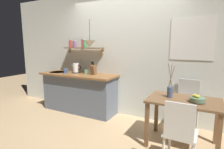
{
  "coord_description": "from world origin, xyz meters",
  "views": [
    {
      "loc": [
        1.56,
        -2.94,
        1.55
      ],
      "look_at": [
        -0.1,
        0.25,
        0.95
      ],
      "focal_mm": 28.94,
      "sensor_mm": 36.0,
      "label": 1
    }
  ],
  "objects_px": {
    "dining_chair_far": "(187,103)",
    "twig_vase": "(170,91)",
    "electric_kettle": "(76,68)",
    "pendant_lamp": "(90,44)",
    "coffee_mug_spare": "(86,72)",
    "dining_table": "(183,107)",
    "knife_block": "(93,69)",
    "dining_chair_near": "(180,132)",
    "coffee_mug_by_sink": "(65,71)",
    "fruit_bowl": "(198,99)"
  },
  "relations": [
    {
      "from": "dining_chair_far",
      "to": "twig_vase",
      "type": "height_order",
      "value": "twig_vase"
    },
    {
      "from": "dining_chair_far",
      "to": "electric_kettle",
      "type": "xyz_separation_m",
      "value": [
        -2.43,
        -0.05,
        0.49
      ]
    },
    {
      "from": "dining_chair_far",
      "to": "pendant_lamp",
      "type": "distance_m",
      "value": 2.21
    },
    {
      "from": "coffee_mug_spare",
      "to": "pendant_lamp",
      "type": "bearing_deg",
      "value": -30.8
    },
    {
      "from": "dining_table",
      "to": "electric_kettle",
      "type": "xyz_separation_m",
      "value": [
        -2.43,
        0.51,
        0.39
      ]
    },
    {
      "from": "knife_block",
      "to": "pendant_lamp",
      "type": "xyz_separation_m",
      "value": [
        -0.01,
        -0.1,
        0.55
      ]
    },
    {
      "from": "dining_table",
      "to": "coffee_mug_spare",
      "type": "relative_size",
      "value": 8.25
    },
    {
      "from": "dining_chair_near",
      "to": "pendant_lamp",
      "type": "bearing_deg",
      "value": 152.75
    },
    {
      "from": "coffee_mug_spare",
      "to": "dining_chair_near",
      "type": "bearing_deg",
      "value": -27.59
    },
    {
      "from": "dining_table",
      "to": "dining_chair_near",
      "type": "xyz_separation_m",
      "value": [
        0.03,
        -0.63,
        -0.11
      ]
    },
    {
      "from": "twig_vase",
      "to": "electric_kettle",
      "type": "xyz_separation_m",
      "value": [
        -2.22,
        0.49,
        0.17
      ]
    },
    {
      "from": "dining_table",
      "to": "coffee_mug_by_sink",
      "type": "relative_size",
      "value": 8.02
    },
    {
      "from": "dining_chair_far",
      "to": "fruit_bowl",
      "type": "relative_size",
      "value": 4.43
    },
    {
      "from": "electric_kettle",
      "to": "coffee_mug_by_sink",
      "type": "distance_m",
      "value": 0.25
    },
    {
      "from": "dining_table",
      "to": "dining_chair_near",
      "type": "relative_size",
      "value": 1.15
    },
    {
      "from": "twig_vase",
      "to": "coffee_mug_by_sink",
      "type": "bearing_deg",
      "value": 172.2
    },
    {
      "from": "fruit_bowl",
      "to": "coffee_mug_spare",
      "type": "relative_size",
      "value": 1.67
    },
    {
      "from": "dining_table",
      "to": "pendant_lamp",
      "type": "xyz_separation_m",
      "value": [
        -1.95,
        0.39,
        0.95
      ]
    },
    {
      "from": "electric_kettle",
      "to": "coffee_mug_spare",
      "type": "xyz_separation_m",
      "value": [
        0.28,
        0.0,
        -0.07
      ]
    },
    {
      "from": "fruit_bowl",
      "to": "electric_kettle",
      "type": "xyz_separation_m",
      "value": [
        -2.61,
        0.56,
        0.22
      ]
    },
    {
      "from": "dining_chair_near",
      "to": "fruit_bowl",
      "type": "xyz_separation_m",
      "value": [
        0.15,
        0.58,
        0.27
      ]
    },
    {
      "from": "dining_chair_far",
      "to": "fruit_bowl",
      "type": "height_order",
      "value": "dining_chair_far"
    },
    {
      "from": "dining_table",
      "to": "electric_kettle",
      "type": "height_order",
      "value": "electric_kettle"
    },
    {
      "from": "dining_chair_near",
      "to": "electric_kettle",
      "type": "relative_size",
      "value": 3.52
    },
    {
      "from": "coffee_mug_by_sink",
      "to": "fruit_bowl",
      "type": "bearing_deg",
      "value": -8.14
    },
    {
      "from": "knife_block",
      "to": "coffee_mug_by_sink",
      "type": "distance_m",
      "value": 0.69
    },
    {
      "from": "fruit_bowl",
      "to": "electric_kettle",
      "type": "height_order",
      "value": "electric_kettle"
    },
    {
      "from": "dining_chair_near",
      "to": "coffee_mug_by_sink",
      "type": "relative_size",
      "value": 7.0
    },
    {
      "from": "fruit_bowl",
      "to": "pendant_lamp",
      "type": "height_order",
      "value": "pendant_lamp"
    },
    {
      "from": "dining_chair_near",
      "to": "electric_kettle",
      "type": "xyz_separation_m",
      "value": [
        -2.46,
        1.14,
        0.5
      ]
    },
    {
      "from": "dining_chair_far",
      "to": "coffee_mug_spare",
      "type": "relative_size",
      "value": 7.41
    },
    {
      "from": "twig_vase",
      "to": "dining_table",
      "type": "bearing_deg",
      "value": -5.07
    },
    {
      "from": "dining_table",
      "to": "fruit_bowl",
      "type": "bearing_deg",
      "value": -15.82
    },
    {
      "from": "dining_table",
      "to": "coffee_mug_by_sink",
      "type": "distance_m",
      "value": 2.65
    },
    {
      "from": "pendant_lamp",
      "to": "dining_table",
      "type": "bearing_deg",
      "value": -11.4
    },
    {
      "from": "dining_table",
      "to": "electric_kettle",
      "type": "relative_size",
      "value": 4.04
    },
    {
      "from": "fruit_bowl",
      "to": "knife_block",
      "type": "xyz_separation_m",
      "value": [
        -2.11,
        0.54,
        0.23
      ]
    },
    {
      "from": "electric_kettle",
      "to": "pendant_lamp",
      "type": "relative_size",
      "value": 0.44
    },
    {
      "from": "electric_kettle",
      "to": "dining_chair_far",
      "type": "bearing_deg",
      "value": 1.15
    },
    {
      "from": "dining_chair_near",
      "to": "electric_kettle",
      "type": "bearing_deg",
      "value": 155.21
    },
    {
      "from": "dining_chair_far",
      "to": "electric_kettle",
      "type": "relative_size",
      "value": 3.63
    },
    {
      "from": "dining_table",
      "to": "coffee_mug_spare",
      "type": "height_order",
      "value": "coffee_mug_spare"
    },
    {
      "from": "dining_table",
      "to": "knife_block",
      "type": "height_order",
      "value": "knife_block"
    },
    {
      "from": "electric_kettle",
      "to": "coffee_mug_spare",
      "type": "height_order",
      "value": "electric_kettle"
    },
    {
      "from": "knife_block",
      "to": "coffee_mug_by_sink",
      "type": "bearing_deg",
      "value": -168.02
    },
    {
      "from": "dining_chair_near",
      "to": "coffee_mug_spare",
      "type": "distance_m",
      "value": 2.5
    },
    {
      "from": "pendant_lamp",
      "to": "twig_vase",
      "type": "bearing_deg",
      "value": -12.16
    },
    {
      "from": "twig_vase",
      "to": "pendant_lamp",
      "type": "distance_m",
      "value": 1.92
    },
    {
      "from": "twig_vase",
      "to": "pendant_lamp",
      "type": "bearing_deg",
      "value": 167.84
    },
    {
      "from": "dining_chair_far",
      "to": "coffee_mug_spare",
      "type": "height_order",
      "value": "coffee_mug_spare"
    }
  ]
}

